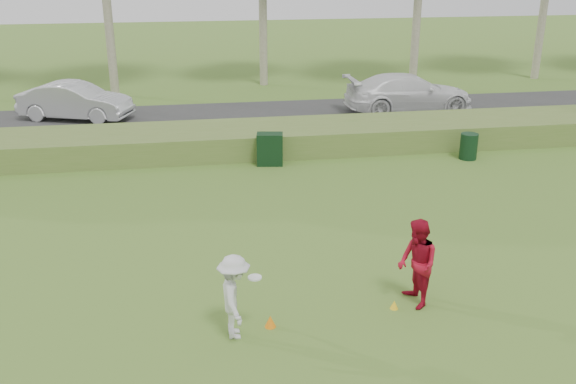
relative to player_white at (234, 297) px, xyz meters
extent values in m
plane|color=#436D24|center=(1.75, 0.29, -0.86)|extent=(120.00, 120.00, 0.00)
cube|color=#51702D|center=(1.75, 12.29, -0.41)|extent=(80.00, 3.00, 0.90)
cube|color=#2D2D2D|center=(1.75, 17.29, -0.83)|extent=(80.00, 6.00, 0.06)
imported|color=silver|center=(0.00, 0.00, 0.00)|extent=(0.65, 1.12, 1.71)
cylinder|color=white|center=(0.40, 0.00, 0.38)|extent=(0.27, 0.27, 0.03)
imported|color=maroon|center=(3.86, 0.56, 0.10)|extent=(0.80, 0.99, 1.92)
cone|color=orange|center=(0.71, 0.19, -0.73)|extent=(0.23, 0.23, 0.25)
cone|color=yellow|center=(3.38, 0.45, -0.76)|extent=(0.17, 0.17, 0.19)
cube|color=black|center=(2.13, 10.51, -0.29)|extent=(0.98, 0.70, 1.13)
cylinder|color=black|center=(9.28, 10.00, -0.39)|extent=(0.73, 0.73, 0.94)
imported|color=silver|center=(-5.47, 18.11, 0.01)|extent=(5.19, 3.28, 1.61)
imported|color=white|center=(9.53, 17.19, 0.06)|extent=(5.94, 2.49, 1.71)
camera|label=1|loc=(-0.74, -10.80, 6.21)|focal=40.00mm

